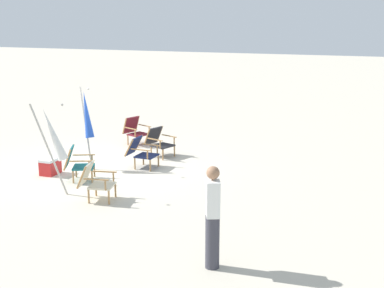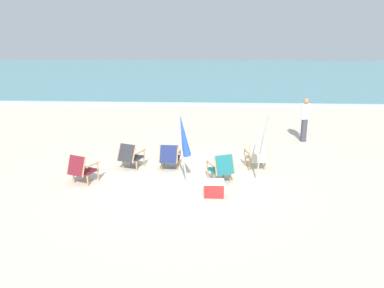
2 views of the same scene
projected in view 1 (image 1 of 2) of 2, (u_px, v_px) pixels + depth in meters
ground_plane at (105, 167)px, 13.68m from camera, size 80.00×80.00×0.00m
beach_chair_front_left at (95, 180)px, 11.19m from camera, size 0.70×0.81×0.80m
beach_chair_far_center at (77, 163)px, 12.51m from camera, size 0.80×0.85×0.82m
beach_chair_front_right at (141, 151)px, 13.56m from camera, size 0.62×0.77×0.79m
beach_chair_mid_center at (158, 141)px, 14.63m from camera, size 0.79×0.88×0.80m
beach_chair_back_right at (135, 130)px, 15.98m from camera, size 0.79×0.84×0.82m
umbrella_furled_blue at (87, 116)px, 13.28m from camera, size 0.46×0.56×2.08m
umbrella_furled_white at (53, 135)px, 11.34m from camera, size 0.33×0.81×2.01m
person_near_chairs at (213, 217)px, 8.09m from camera, size 0.39×0.31×1.63m
cooler_box at (50, 166)px, 13.03m from camera, size 0.49×0.35×0.40m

